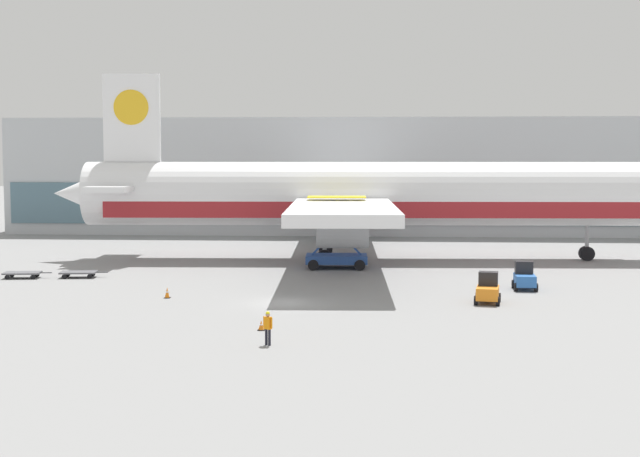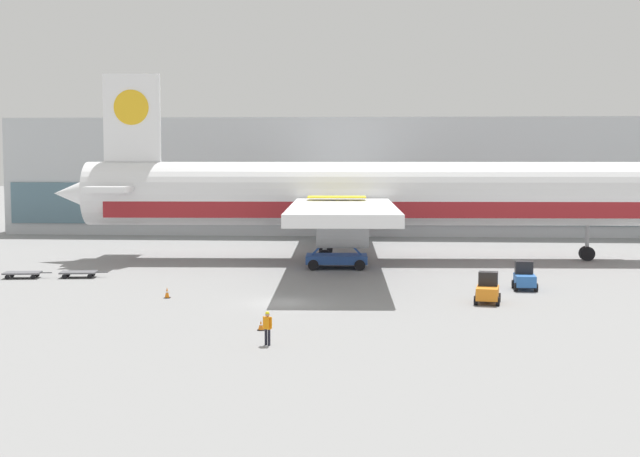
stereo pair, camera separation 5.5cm
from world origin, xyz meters
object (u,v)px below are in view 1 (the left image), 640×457
(airplane_main, at_px, (362,197))
(baggage_tug_foreground, at_px, (525,277))
(baggage_tug_mid, at_px, (488,290))
(traffic_cone_far, at_px, (261,325))
(ground_crew_far, at_px, (268,325))
(baggage_dolly_second, at_px, (79,273))
(baggage_dolly_lead, at_px, (22,273))
(traffic_cone_near, at_px, (167,293))
(scissor_lift_loader, at_px, (337,242))

(airplane_main, relative_size, baggage_tug_foreground, 23.11)
(baggage_tug_mid, xyz_separation_m, traffic_cone_far, (-13.65, -9.96, -0.60))
(baggage_tug_foreground, xyz_separation_m, ground_crew_far, (-16.15, -19.82, 0.16))
(airplane_main, distance_m, ground_crew_far, 37.32)
(baggage_dolly_second, bearing_deg, ground_crew_far, -59.78)
(airplane_main, distance_m, baggage_tug_mid, 25.10)
(ground_crew_far, bearing_deg, airplane_main, 113.86)
(baggage_dolly_lead, relative_size, traffic_cone_far, 6.69)
(ground_crew_far, relative_size, traffic_cone_near, 2.37)
(traffic_cone_near, bearing_deg, baggage_tug_foreground, 12.45)
(airplane_main, height_order, ground_crew_far, airplane_main)
(baggage_dolly_second, distance_m, ground_crew_far, 29.73)
(airplane_main, xyz_separation_m, baggage_dolly_lead, (-26.39, -13.75, -5.45))
(baggage_dolly_second, relative_size, traffic_cone_far, 6.69)
(airplane_main, xyz_separation_m, traffic_cone_far, (-4.95, -32.98, -5.57))
(airplane_main, xyz_separation_m, scissor_lift_loader, (-2.04, -6.00, -3.55))
(baggage_tug_foreground, height_order, ground_crew_far, baggage_tug_foreground)
(baggage_tug_foreground, distance_m, baggage_tug_mid, 6.91)
(airplane_main, distance_m, baggage_tug_foreground, 21.39)
(ground_crew_far, bearing_deg, baggage_dolly_lead, 164.28)
(scissor_lift_loader, distance_m, baggage_dolly_second, 21.35)
(airplane_main, xyz_separation_m, traffic_cone_near, (-12.77, -22.45, -5.48))
(scissor_lift_loader, relative_size, baggage_tug_mid, 2.32)
(baggage_tug_foreground, distance_m, baggage_dolly_lead, 38.57)
(baggage_dolly_second, bearing_deg, traffic_cone_far, -56.22)
(baggage_dolly_second, height_order, ground_crew_far, ground_crew_far)
(baggage_tug_mid, distance_m, traffic_cone_far, 16.91)
(baggage_tug_mid, height_order, baggage_dolly_second, baggage_tug_mid)
(scissor_lift_loader, height_order, baggage_tug_mid, scissor_lift_loader)
(baggage_tug_mid, distance_m, baggage_dolly_lead, 36.29)
(baggage_tug_foreground, height_order, baggage_dolly_lead, baggage_tug_foreground)
(traffic_cone_far, bearing_deg, scissor_lift_loader, 83.84)
(baggage_dolly_lead, bearing_deg, baggage_dolly_second, 1.26)
(traffic_cone_near, bearing_deg, baggage_dolly_lead, 147.43)
(baggage_tug_mid, bearing_deg, baggage_tug_foreground, -19.41)
(baggage_tug_foreground, bearing_deg, ground_crew_far, 143.24)
(traffic_cone_far, bearing_deg, airplane_main, 81.46)
(baggage_tug_foreground, height_order, traffic_cone_near, baggage_tug_foreground)
(baggage_tug_foreground, bearing_deg, airplane_main, 37.79)
(baggage_dolly_lead, bearing_deg, traffic_cone_near, -39.57)
(airplane_main, bearing_deg, traffic_cone_far, -101.00)
(baggage_tug_foreground, xyz_separation_m, baggage_tug_mid, (-3.35, -6.04, 0.00))
(airplane_main, relative_size, baggage_dolly_lead, 15.42)
(baggage_dolly_lead, bearing_deg, traffic_cone_far, -48.90)
(ground_crew_far, bearing_deg, baggage_tug_foreground, 81.05)
(baggage_tug_foreground, bearing_deg, traffic_cone_far, 135.69)
(traffic_cone_near, bearing_deg, baggage_tug_mid, -1.51)
(baggage_tug_foreground, relative_size, baggage_tug_mid, 0.95)
(baggage_dolly_lead, bearing_deg, ground_crew_far, -52.96)
(baggage_tug_foreground, height_order, baggage_dolly_second, baggage_tug_foreground)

